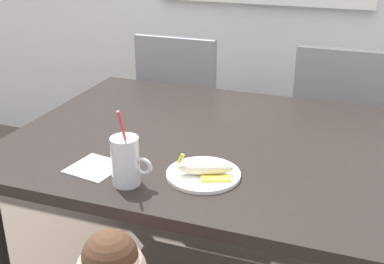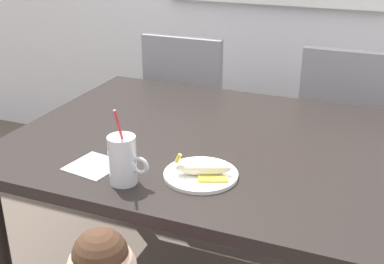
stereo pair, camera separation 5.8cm
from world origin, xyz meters
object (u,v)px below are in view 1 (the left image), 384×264
dining_chair_right (337,127)px  peeled_banana (206,169)px  dining_chair_left (184,109)px  snack_plate (203,174)px  dining_table (215,160)px  paper_napkin (95,168)px  milk_cup (126,164)px

dining_chair_right → peeled_banana: bearing=73.5°
dining_chair_left → snack_plate: dining_chair_left is taller
dining_table → dining_chair_left: size_ratio=1.52×
dining_chair_left → paper_napkin: (0.13, -1.13, 0.22)m
dining_chair_right → snack_plate: (-0.33, -1.08, 0.22)m
milk_cup → snack_plate: size_ratio=1.08×
dining_table → peeled_banana: 0.33m
dining_table → paper_napkin: 0.47m
dining_table → dining_chair_right: (0.39, 0.79, -0.13)m
dining_chair_left → milk_cup: size_ratio=3.86×
milk_cup → peeled_banana: 0.24m
dining_table → milk_cup: size_ratio=5.87×
dining_chair_left → dining_table: bearing=118.4°
dining_chair_right → snack_plate: bearing=72.9°
snack_plate → peeled_banana: peeled_banana is taller
paper_napkin → peeled_banana: bearing=9.7°
dining_chair_right → peeled_banana: 1.16m
dining_table → paper_napkin: paper_napkin is taller
milk_cup → paper_napkin: (-0.14, 0.05, -0.06)m
paper_napkin → milk_cup: bearing=-21.2°
dining_chair_left → dining_chair_right: (0.80, 0.02, 0.00)m
dining_table → dining_chair_right: 0.89m
peeled_banana → paper_napkin: peeled_banana is taller
milk_cup → dining_chair_right: bearing=66.1°
dining_chair_right → snack_plate: size_ratio=4.17×
peeled_banana → milk_cup: bearing=-151.4°
dining_chair_left → milk_cup: 1.24m
snack_plate → paper_napkin: snack_plate is taller
dining_table → dining_chair_left: dining_chair_left is taller
dining_chair_right → milk_cup: (-0.53, -1.21, 0.28)m
dining_chair_left → paper_napkin: size_ratio=6.40×
snack_plate → peeled_banana: bearing=-28.8°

